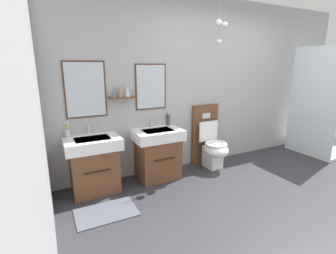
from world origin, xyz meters
The scene contains 12 objects.
ground_plane centered at (0.00, 0.00, -0.05)m, with size 6.71×4.79×0.10m, color #2D2D33.
wall_back centered at (-0.02, 1.73, 1.33)m, with size 5.51×0.49×2.65m.
wall_left centered at (-2.69, 0.00, 1.33)m, with size 0.12×3.59×2.65m, color #A8A8AA.
bath_mat centered at (-2.10, 0.86, 0.01)m, with size 0.68×0.44×0.01m, color #474C56.
vanity_sink_left centered at (-2.10, 1.46, 0.39)m, with size 0.69×0.51×0.73m.
tap_on_left_sink centered at (-2.10, 1.65, 0.80)m, with size 0.03×0.13×0.11m.
vanity_sink_right centered at (-1.18, 1.46, 0.39)m, with size 0.69×0.51×0.73m.
tap_on_right_sink centered at (-1.18, 1.65, 0.80)m, with size 0.03×0.13×0.11m.
toilet centered at (-0.22, 1.48, 0.38)m, with size 0.48×0.63×1.00m.
toothbrush_cup centered at (-2.36, 1.64, 0.79)m, with size 0.07×0.07×0.21m.
soap_dispenser centered at (-0.90, 1.65, 0.82)m, with size 0.06×0.06×0.21m.
shower_tray centered at (1.93, 1.07, 0.43)m, with size 0.86×0.91×1.95m.
Camera 1 is at (-2.60, -1.70, 1.64)m, focal length 26.62 mm.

